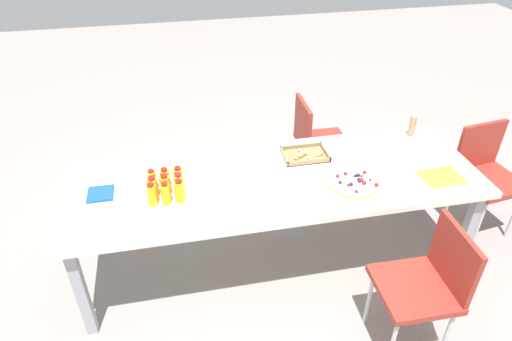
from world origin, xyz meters
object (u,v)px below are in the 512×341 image
Objects in this scene: juice_bottle_2 at (180,191)px; juice_bottle_6 at (152,180)px; chair_far_right at (315,138)px; paper_folder at (442,177)px; napkin_stack at (100,194)px; juice_bottle_3 at (153,187)px; snack_tray at (305,155)px; juice_bottle_0 at (152,195)px; juice_bottle_5 at (179,184)px; juice_bottle_7 at (165,179)px; fruit_pizza at (353,181)px; chair_end at (485,170)px; cardboard_tube at (412,126)px; party_table at (276,185)px; juice_bottle_4 at (165,186)px; juice_bottle_1 at (166,194)px; chair_near_right at (428,281)px; plate_stack at (287,184)px; juice_bottle_8 at (179,177)px.

juice_bottle_6 is (-0.15, 0.15, -0.00)m from juice_bottle_2.
paper_folder is at bearing 26.98° from chair_far_right.
juice_bottle_6 is at bearing -1.19° from napkin_stack.
juice_bottle_3 is 0.46× the size of snack_tray.
juice_bottle_2 is at bearing 0.12° from juice_bottle_0.
juice_bottle_5 reaches higher than napkin_stack.
fruit_pizza is at bearing -9.48° from juice_bottle_7.
fruit_pizza is at bearing 4.39° from chair_end.
juice_bottle_6 is 0.32m from napkin_stack.
juice_bottle_6 is at bearing -171.16° from cardboard_tube.
juice_bottle_4 is (-0.68, -0.04, 0.12)m from party_table.
cardboard_tube reaches higher than chair_end.
juice_bottle_5 is at bearing 46.25° from juice_bottle_1.
juice_bottle_6 reaches higher than fruit_pizza.
chair_near_right is at bearing -25.52° from napkin_stack.
fruit_pizza is at bearing -4.29° from chair_far_right.
cardboard_tube reaches higher than plate_stack.
juice_bottle_4 is at bearing -91.70° from juice_bottle_7.
chair_far_right is at bearing -40.11° from chair_end.
chair_near_right is 5.68× the size of juice_bottle_0.
juice_bottle_4 is (-2.29, -0.14, 0.30)m from chair_end.
juice_bottle_2 reaches higher than juice_bottle_0.
juice_bottle_5 is at bearing 0.43° from juice_bottle_3.
juice_bottle_6 is 1.05× the size of juice_bottle_8.
juice_bottle_2 is 0.44× the size of fruit_pizza.
snack_tray is 1.94× the size of cardboard_tube.
fruit_pizza is (1.13, -0.11, -0.05)m from juice_bottle_4.
party_table is 0.77m from juice_bottle_6.
fruit_pizza is at bearing -60.47° from snack_tray.
cardboard_tube is (1.03, 0.42, 0.06)m from plate_stack.
paper_folder is at bearing -96.11° from cardboard_tube.
juice_bottle_0 reaches higher than juice_bottle_7.
fruit_pizza is (1.20, -0.11, -0.05)m from juice_bottle_3.
plate_stack is (-0.61, 0.69, 0.24)m from chair_near_right.
napkin_stack is at bearing -179.84° from juice_bottle_8.
juice_bottle_1 is at bearing -166.02° from cardboard_tube.
cardboard_tube is (1.76, 0.36, 0.01)m from juice_bottle_4.
juice_bottle_7 reaches higher than chair_near_right.
juice_bottle_3 reaches higher than juice_bottle_8.
plate_stack reaches higher than paper_folder.
chair_near_right is at bearing -30.01° from juice_bottle_6.
juice_bottle_0 reaches higher than juice_bottle_1.
party_table is at bearing 8.67° from juice_bottle_0.
juice_bottle_3 is at bearing -88.44° from juice_bottle_6.
paper_folder is at bearing -5.52° from fruit_pizza.
juice_bottle_7 is (-0.08, 0.15, -0.01)m from juice_bottle_2.
juice_bottle_5 reaches higher than chair_end.
fruit_pizza is at bearing -7.14° from plate_stack.
juice_bottle_8 is 0.70× the size of plate_stack.
snack_tray is 0.84m from cardboard_tube.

